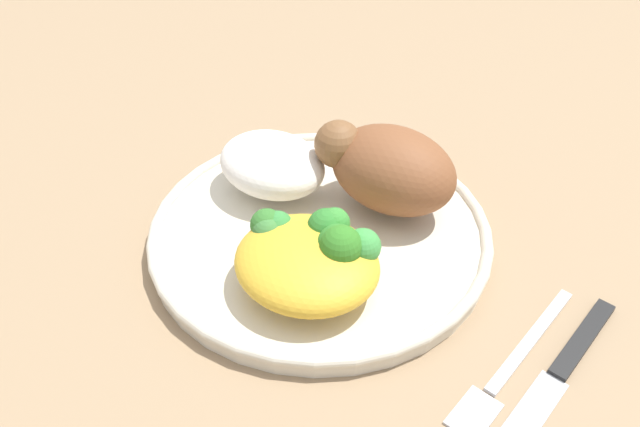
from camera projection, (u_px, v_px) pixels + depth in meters
The scene contains 7 objects.
ground_plane at pixel (320, 241), 0.51m from camera, with size 2.00×2.00×0.00m, color #947757.
plate at pixel (320, 232), 0.50m from camera, with size 0.26×0.26×0.02m.
roasted_chicken at pixel (387, 167), 0.50m from camera, with size 0.11×0.07×0.06m.
rice_pile at pixel (272, 164), 0.52m from camera, with size 0.09×0.07×0.04m, color white.
mac_cheese_with_broccoli at pixel (311, 255), 0.44m from camera, with size 0.10×0.09×0.05m.
fork at pixel (510, 366), 0.41m from camera, with size 0.03×0.14×0.01m.
knife at pixel (557, 375), 0.41m from camera, with size 0.03×0.19×0.01m.
Camera 1 is at (-0.22, 0.31, 0.34)m, focal length 36.50 mm.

